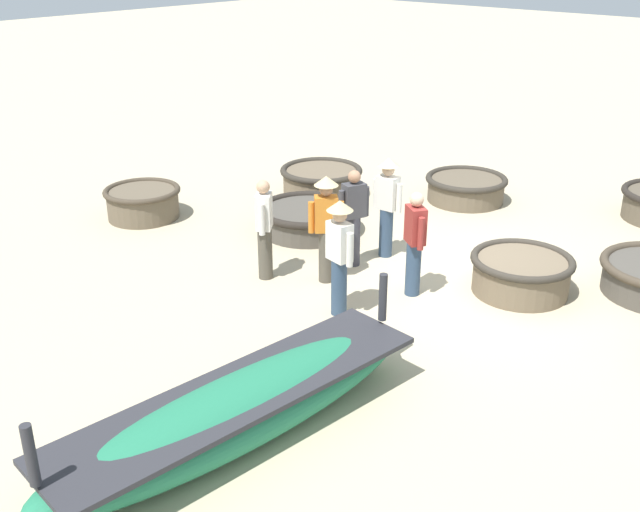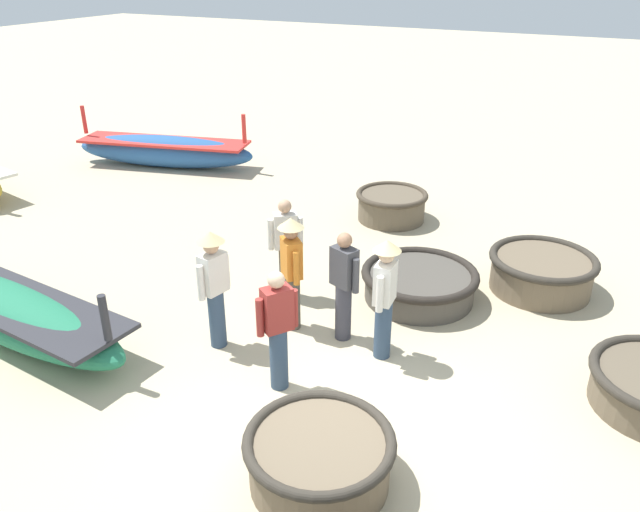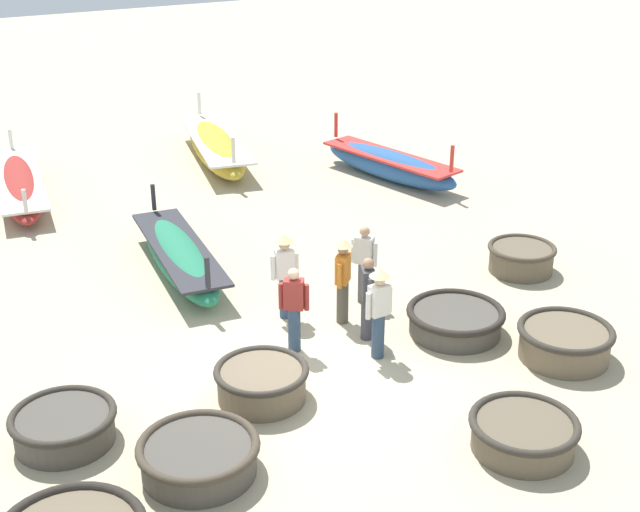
% 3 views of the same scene
% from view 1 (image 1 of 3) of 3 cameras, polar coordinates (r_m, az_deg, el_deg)
% --- Properties ---
extents(ground_plane, '(80.00, 80.00, 0.00)m').
position_cam_1_polar(ground_plane, '(11.59, 11.00, -2.02)').
color(ground_plane, '#BCAD8C').
extents(coracle_nearest, '(1.64, 1.64, 0.60)m').
position_cam_1_polar(coracle_nearest, '(15.05, 0.10, 5.76)').
color(coracle_nearest, brown).
rests_on(coracle_nearest, ground).
extents(coracle_center, '(1.41, 1.41, 0.57)m').
position_cam_1_polar(coracle_center, '(14.28, -13.35, 4.06)').
color(coracle_center, brown).
rests_on(coracle_center, ground).
extents(coracle_far_left, '(1.51, 1.51, 0.57)m').
position_cam_1_polar(coracle_far_left, '(11.37, 15.08, -1.24)').
color(coracle_far_left, brown).
rests_on(coracle_far_left, ground).
extents(coracle_weathered, '(1.78, 1.78, 0.48)m').
position_cam_1_polar(coracle_weathered, '(13.23, -0.93, 2.95)').
color(coracle_weathered, '#4C473F').
rests_on(coracle_weathered, ground).
extents(coracle_upturned, '(1.60, 1.60, 0.51)m').
position_cam_1_polar(coracle_upturned, '(15.07, 11.06, 5.15)').
color(coracle_upturned, brown).
rests_on(coracle_upturned, ground).
extents(long_boat_red_hull, '(1.41, 4.74, 1.22)m').
position_cam_1_polar(long_boat_red_hull, '(7.97, -6.09, -11.52)').
color(long_boat_red_hull, '#237551').
rests_on(long_boat_red_hull, ground).
extents(fisherman_with_hat, '(0.45, 0.37, 1.57)m').
position_cam_1_polar(fisherman_with_hat, '(10.79, 7.22, 1.11)').
color(fisherman_with_hat, '#2D425B').
rests_on(fisherman_with_hat, ground).
extents(fisherman_standing_right, '(0.52, 0.36, 1.67)m').
position_cam_1_polar(fisherman_standing_right, '(10.09, 1.49, 0.43)').
color(fisherman_standing_right, '#2D425B').
rests_on(fisherman_standing_right, ground).
extents(fisherman_standing_left, '(0.33, 0.50, 1.57)m').
position_cam_1_polar(fisherman_standing_left, '(11.70, 2.58, 3.09)').
color(fisherman_standing_left, '#383842').
rests_on(fisherman_standing_left, ground).
extents(fisherman_crouching, '(0.53, 0.36, 1.67)m').
position_cam_1_polar(fisherman_crouching, '(12.04, 5.14, 4.23)').
color(fisherman_crouching, '#2D425B').
rests_on(fisherman_crouching, ground).
extents(fisherman_hauling, '(0.39, 0.41, 1.67)m').
position_cam_1_polar(fisherman_hauling, '(11.08, 0.46, 2.59)').
color(fisherman_hauling, '#4C473D').
rests_on(fisherman_hauling, ground).
extents(fisherman_by_coracle, '(0.38, 0.44, 1.57)m').
position_cam_1_polar(fisherman_by_coracle, '(11.26, -4.26, 2.22)').
color(fisherman_by_coracle, '#4C473D').
rests_on(fisherman_by_coracle, ground).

